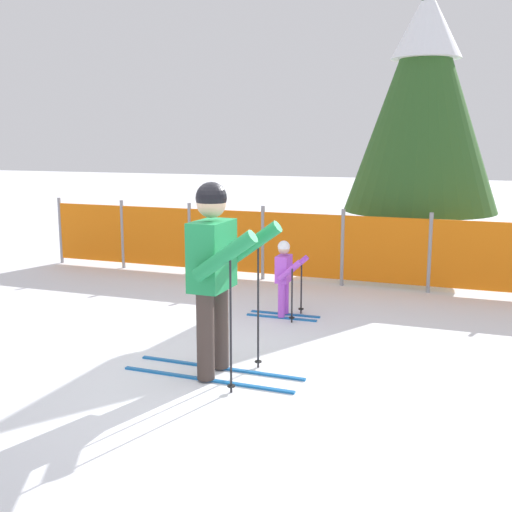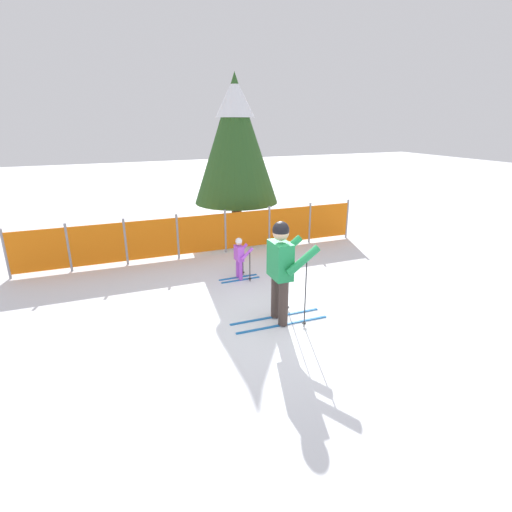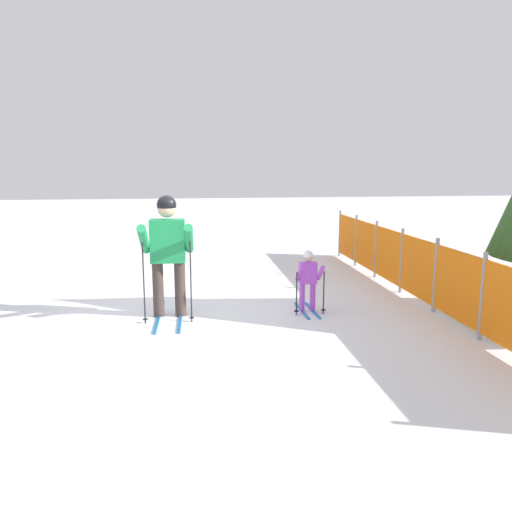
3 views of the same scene
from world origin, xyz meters
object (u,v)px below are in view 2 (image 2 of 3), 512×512
Objects in this scene: skier_adult at (282,263)px; conifer_far at (235,138)px; safety_fence at (202,234)px; skier_child at (240,256)px.

conifer_far is at bearing 79.08° from skier_adult.
safety_fence is 1.92× the size of conifer_far.
safety_fence is (-0.31, 1.96, 0.03)m from skier_child.
skier_child is at bearing -81.07° from safety_fence.
conifer_far is at bearing 46.36° from safety_fence.
skier_child is 1.98m from safety_fence.
skier_adult is 6.19m from conifer_far.
skier_child is 0.11× the size of safety_fence.
safety_fence is at bearing 95.76° from skier_adult.
conifer_far reaches higher than skier_child.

